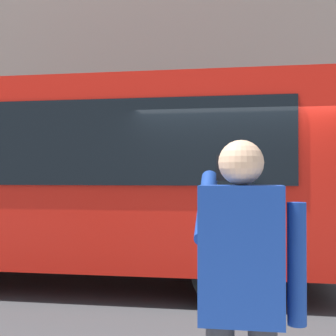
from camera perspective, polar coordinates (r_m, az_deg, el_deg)
name	(u,v)px	position (r m, az deg, el deg)	size (l,w,h in m)	color
ground_plane	(238,296)	(6.85, 8.39, -15.05)	(60.00, 60.00, 0.00)	#38383A
building_facade_far	(242,23)	(14.11, 8.94, 16.92)	(28.00, 1.55, 12.00)	gray
red_bus	(41,175)	(7.75, -15.04, -0.81)	(9.05, 2.54, 3.08)	red
pedestrian_photographer	(242,286)	(2.38, 8.94, -13.95)	(0.53, 0.52, 1.70)	#2D2D33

